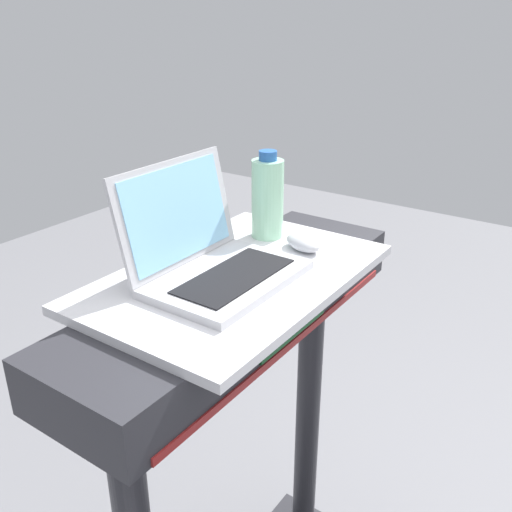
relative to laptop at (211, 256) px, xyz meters
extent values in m
cylinder|color=#28282D|center=(0.39, -0.03, -0.62)|extent=(0.07, 0.07, 0.89)
cube|color=#28282D|center=(0.05, -0.03, -0.12)|extent=(0.90, 0.28, 0.11)
cube|color=#0C3F19|center=(0.05, -0.17, -0.12)|extent=(0.24, 0.01, 0.06)
cube|color=maroon|center=(0.05, -0.17, -0.17)|extent=(0.81, 0.00, 0.02)
cube|color=silver|center=(0.05, -0.03, -0.06)|extent=(0.64, 0.42, 0.02)
cube|color=#B7B7BC|center=(0.00, -0.04, -0.04)|extent=(0.32, 0.21, 0.02)
cube|color=black|center=(0.00, -0.06, -0.03)|extent=(0.26, 0.12, 0.00)
cube|color=#B7B7BC|center=(0.00, 0.09, 0.08)|extent=(0.32, 0.05, 0.21)
cube|color=#8CCCF2|center=(0.00, 0.08, 0.08)|extent=(0.28, 0.04, 0.18)
ellipsoid|color=#B2B2B7|center=(0.23, -0.08, -0.03)|extent=(0.09, 0.12, 0.03)
cylinder|color=#9EDBB2|center=(0.26, 0.04, 0.05)|extent=(0.08, 0.08, 0.19)
cylinder|color=#2659A5|center=(0.26, 0.04, 0.15)|extent=(0.04, 0.04, 0.02)
camera|label=1|loc=(-0.80, -0.67, 0.46)|focal=39.79mm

